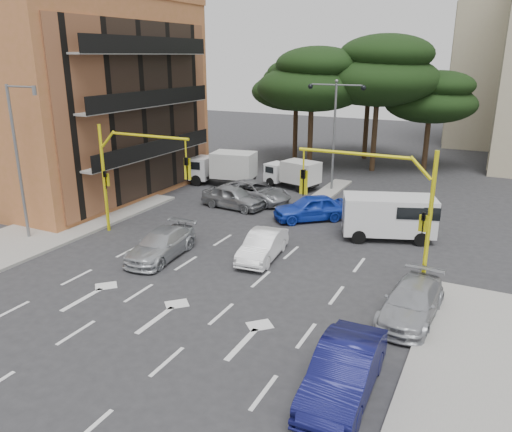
% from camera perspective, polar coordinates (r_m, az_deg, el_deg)
% --- Properties ---
extents(ground, '(120.00, 120.00, 0.00)m').
position_cam_1_polar(ground, '(23.24, -3.90, -6.28)').
color(ground, '#28282B').
rests_on(ground, ground).
extents(median_strip, '(1.40, 6.00, 0.15)m').
position_cam_1_polar(median_strip, '(37.12, 8.61, 3.00)').
color(median_strip, gray).
rests_on(median_strip, ground).
extents(apartment_orange, '(15.19, 16.15, 13.70)m').
position_cam_1_polar(apartment_orange, '(39.03, -21.72, 12.80)').
color(apartment_orange, '#A26333').
rests_on(apartment_orange, ground).
extents(pine_left_near, '(9.15, 9.15, 10.23)m').
position_cam_1_polar(pine_left_near, '(42.85, 6.49, 15.27)').
color(pine_left_near, '#382616').
rests_on(pine_left_near, ground).
extents(pine_center, '(9.98, 9.98, 11.16)m').
position_cam_1_polar(pine_center, '(43.32, 13.94, 15.83)').
color(pine_center, '#382616').
rests_on(pine_center, ground).
extents(pine_left_far, '(8.32, 8.32, 9.30)m').
position_cam_1_polar(pine_left_far, '(47.69, 4.69, 14.75)').
color(pine_left_far, '#382616').
rests_on(pine_left_far, ground).
extents(pine_right, '(7.49, 7.49, 8.37)m').
position_cam_1_polar(pine_right, '(44.68, 19.45, 12.72)').
color(pine_right, '#382616').
rests_on(pine_right, ground).
extents(pine_back, '(9.15, 9.15, 10.23)m').
position_cam_1_polar(pine_back, '(48.67, 12.90, 15.26)').
color(pine_back, '#382616').
rests_on(pine_back, ground).
extents(signal_mast_right, '(5.79, 0.37, 6.00)m').
position_cam_1_polar(signal_mast_right, '(21.37, 14.66, 2.06)').
color(signal_mast_right, '#FFF216').
rests_on(signal_mast_right, ground).
extents(signal_mast_left, '(5.79, 0.37, 6.00)m').
position_cam_1_polar(signal_mast_left, '(27.41, -14.39, 5.51)').
color(signal_mast_left, '#FFF216').
rests_on(signal_mast_left, ground).
extents(street_lamp_left, '(2.08, 0.20, 8.00)m').
position_cam_1_polar(street_lamp_left, '(28.44, -25.41, 6.50)').
color(street_lamp_left, slate).
rests_on(street_lamp_left, sidewalk_left).
extents(street_lamp_center, '(4.16, 0.36, 7.77)m').
position_cam_1_polar(street_lamp_center, '(36.13, 9.01, 11.22)').
color(street_lamp_center, slate).
rests_on(street_lamp_center, median_strip).
extents(car_white_hatch, '(1.84, 4.20, 1.34)m').
position_cam_1_polar(car_white_hatch, '(24.31, 0.77, -3.40)').
color(car_white_hatch, white).
rests_on(car_white_hatch, ground).
extents(car_blue_compact, '(4.59, 4.28, 1.53)m').
position_cam_1_polar(car_blue_compact, '(30.13, 6.28, 0.94)').
color(car_blue_compact, '#1636B8').
rests_on(car_blue_compact, ground).
extents(car_silver_wagon, '(2.24, 4.75, 1.34)m').
position_cam_1_polar(car_silver_wagon, '(24.90, -10.79, -3.21)').
color(car_silver_wagon, '#AEB2B6').
rests_on(car_silver_wagon, ground).
extents(car_silver_cross_a, '(5.45, 3.31, 1.41)m').
position_cam_1_polar(car_silver_cross_a, '(33.71, -0.04, 2.79)').
color(car_silver_cross_a, gray).
rests_on(car_silver_cross_a, ground).
extents(car_silver_cross_b, '(4.45, 2.16, 1.47)m').
position_cam_1_polar(car_silver_cross_b, '(32.40, -2.62, 2.19)').
color(car_silver_cross_b, gray).
rests_on(car_silver_cross_b, ground).
extents(car_navy_parked, '(1.78, 4.75, 1.55)m').
position_cam_1_polar(car_navy_parked, '(15.36, 10.01, -17.07)').
color(car_navy_parked, '#0D0F44').
rests_on(car_navy_parked, ground).
extents(car_silver_parked, '(2.11, 4.67, 1.33)m').
position_cam_1_polar(car_silver_parked, '(19.90, 17.36, -9.37)').
color(car_silver_parked, '#A4A7AC').
rests_on(car_silver_parked, ground).
extents(van_white, '(5.24, 3.68, 2.39)m').
position_cam_1_polar(van_white, '(27.75, 14.88, -0.13)').
color(van_white, white).
rests_on(van_white, ground).
extents(box_truck_a, '(5.50, 3.01, 2.56)m').
position_cam_1_polar(box_truck_a, '(38.27, -3.89, 5.47)').
color(box_truck_a, silver).
rests_on(box_truck_a, ground).
extents(box_truck_b, '(4.58, 2.79, 2.10)m').
position_cam_1_polar(box_truck_b, '(37.40, 4.16, 4.81)').
color(box_truck_b, white).
rests_on(box_truck_b, ground).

